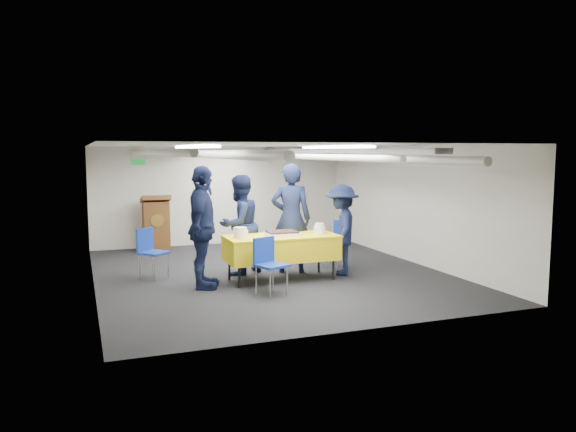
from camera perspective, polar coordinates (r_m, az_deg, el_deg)
The scene contains 14 objects.
ground at distance 10.23m, azimuth -1.96°, elevation -5.80°, with size 7.00×7.00×0.00m, color black.
room_shell at distance 10.42m, azimuth -2.23°, elevation 4.48°, with size 6.00×7.00×2.30m.
serving_table at distance 9.59m, azimuth -0.68°, elevation -3.23°, with size 1.92×0.87×0.77m.
sheet_cake at distance 9.48m, azimuth -0.63°, elevation -1.79°, with size 0.52×0.40×0.09m.
plate_stack_left at distance 9.28m, azimuth -4.81°, elevation -1.74°, with size 0.24×0.24×0.18m.
plate_stack_right at distance 9.75m, azimuth 3.21°, elevation -1.31°, with size 0.20×0.20×0.18m.
podium at distance 12.72m, azimuth -13.26°, elevation -0.72°, with size 0.62×0.53×1.25m.
chair_near at distance 8.71m, azimuth -2.03°, elevation -4.43°, with size 0.54×0.54×0.87m.
chair_right at distance 10.75m, azimuth 5.15°, elevation -2.33°, with size 0.56×0.56×0.87m.
chair_left at distance 10.03m, azimuth -13.86°, elevation -3.15°, with size 0.59×0.59×0.87m.
sailor_a at distance 10.13m, azimuth 0.30°, elevation -0.24°, with size 0.72×0.47×1.98m, color black.
sailor_b at distance 10.04m, azimuth -4.95°, elevation -0.89°, with size 0.87×0.67×1.78m, color black.
sailor_c at distance 9.05m, azimuth -8.69°, elevation -1.16°, with size 1.16×0.48×1.97m, color black.
sailor_d at distance 10.04m, azimuth 5.45°, elevation -1.37°, with size 1.05×0.60×1.62m, color black.
Camera 1 is at (-3.18, -9.47, 2.20)m, focal length 35.00 mm.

